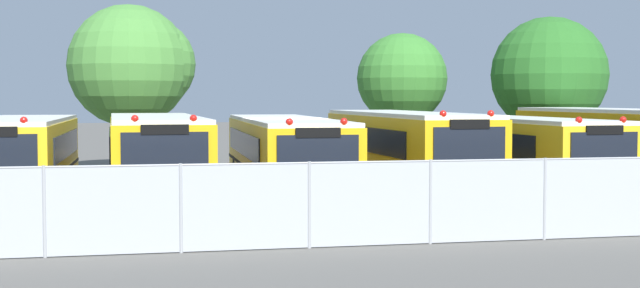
{
  "coord_description": "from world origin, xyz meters",
  "views": [
    {
      "loc": [
        -4.3,
        -26.05,
        3.03
      ],
      "look_at": [
        1.13,
        0.0,
        1.6
      ],
      "focal_mm": 48.97,
      "sensor_mm": 36.0,
      "label": 1
    }
  ],
  "objects_px": {
    "school_bus_3": "(284,153)",
    "school_bus_5": "(512,150)",
    "tree_3": "(548,75)",
    "school_bus_4": "(404,149)",
    "tree_1": "(135,65)",
    "school_bus_1": "(22,156)",
    "tree_2": "(405,80)",
    "school_bus_2": "(155,153)",
    "school_bus_6": "(621,145)"
  },
  "relations": [
    {
      "from": "school_bus_4",
      "to": "tree_2",
      "type": "xyz_separation_m",
      "value": [
        3.23,
        10.28,
        2.35
      ]
    },
    {
      "from": "school_bus_2",
      "to": "school_bus_3",
      "type": "xyz_separation_m",
      "value": [
        3.88,
        -0.01,
        -0.04
      ]
    },
    {
      "from": "school_bus_3",
      "to": "tree_3",
      "type": "relative_size",
      "value": 1.8
    },
    {
      "from": "school_bus_3",
      "to": "tree_2",
      "type": "distance_m",
      "value": 12.41
    },
    {
      "from": "school_bus_5",
      "to": "tree_1",
      "type": "height_order",
      "value": "tree_1"
    },
    {
      "from": "school_bus_2",
      "to": "school_bus_3",
      "type": "bearing_deg",
      "value": 178.18
    },
    {
      "from": "school_bus_1",
      "to": "tree_1",
      "type": "height_order",
      "value": "tree_1"
    },
    {
      "from": "tree_2",
      "to": "tree_3",
      "type": "bearing_deg",
      "value": -19.61
    },
    {
      "from": "school_bus_3",
      "to": "tree_2",
      "type": "xyz_separation_m",
      "value": [
        6.95,
        9.99,
        2.44
      ]
    },
    {
      "from": "school_bus_4",
      "to": "tree_1",
      "type": "relative_size",
      "value": 1.57
    },
    {
      "from": "school_bus_4",
      "to": "tree_3",
      "type": "height_order",
      "value": "tree_3"
    },
    {
      "from": "school_bus_1",
      "to": "school_bus_2",
      "type": "relative_size",
      "value": 0.9
    },
    {
      "from": "tree_3",
      "to": "school_bus_1",
      "type": "bearing_deg",
      "value": -158.17
    },
    {
      "from": "tree_2",
      "to": "tree_3",
      "type": "distance_m",
      "value": 6.02
    },
    {
      "from": "tree_1",
      "to": "tree_3",
      "type": "distance_m",
      "value": 17.13
    },
    {
      "from": "school_bus_5",
      "to": "school_bus_6",
      "type": "bearing_deg",
      "value": 179.61
    },
    {
      "from": "school_bus_2",
      "to": "tree_3",
      "type": "height_order",
      "value": "tree_3"
    },
    {
      "from": "school_bus_2",
      "to": "school_bus_5",
      "type": "bearing_deg",
      "value": 178.24
    },
    {
      "from": "school_bus_1",
      "to": "tree_2",
      "type": "distance_m",
      "value": 17.92
    },
    {
      "from": "tree_1",
      "to": "tree_2",
      "type": "relative_size",
      "value": 1.16
    },
    {
      "from": "school_bus_3",
      "to": "tree_1",
      "type": "distance_m",
      "value": 10.85
    },
    {
      "from": "school_bus_6",
      "to": "tree_1",
      "type": "xyz_separation_m",
      "value": [
        -15.81,
        9.36,
        2.84
      ]
    },
    {
      "from": "school_bus_1",
      "to": "school_bus_4",
      "type": "height_order",
      "value": "school_bus_4"
    },
    {
      "from": "school_bus_6",
      "to": "tree_1",
      "type": "distance_m",
      "value": 18.59
    },
    {
      "from": "tree_1",
      "to": "tree_3",
      "type": "xyz_separation_m",
      "value": [
        17.06,
        -1.47,
        -0.32
      ]
    },
    {
      "from": "school_bus_1",
      "to": "tree_2",
      "type": "bearing_deg",
      "value": -144.53
    },
    {
      "from": "school_bus_1",
      "to": "school_bus_3",
      "type": "xyz_separation_m",
      "value": [
        7.63,
        0.14,
        -0.02
      ]
    },
    {
      "from": "school_bus_3",
      "to": "tree_3",
      "type": "bearing_deg",
      "value": -146.49
    },
    {
      "from": "school_bus_3",
      "to": "school_bus_6",
      "type": "distance_m",
      "value": 11.36
    },
    {
      "from": "tree_1",
      "to": "tree_2",
      "type": "distance_m",
      "value": 11.42
    },
    {
      "from": "school_bus_5",
      "to": "school_bus_6",
      "type": "relative_size",
      "value": 1.02
    },
    {
      "from": "tree_1",
      "to": "tree_2",
      "type": "xyz_separation_m",
      "value": [
        11.4,
        0.55,
        -0.52
      ]
    },
    {
      "from": "school_bus_5",
      "to": "school_bus_4",
      "type": "bearing_deg",
      "value": 2.87
    },
    {
      "from": "school_bus_5",
      "to": "school_bus_6",
      "type": "xyz_separation_m",
      "value": [
        3.91,
        0.08,
        0.12
      ]
    },
    {
      "from": "school_bus_2",
      "to": "tree_1",
      "type": "distance_m",
      "value": 9.89
    },
    {
      "from": "school_bus_2",
      "to": "school_bus_3",
      "type": "distance_m",
      "value": 3.89
    },
    {
      "from": "school_bus_3",
      "to": "tree_3",
      "type": "distance_m",
      "value": 15.16
    },
    {
      "from": "school_bus_3",
      "to": "tree_1",
      "type": "bearing_deg",
      "value": -63.55
    },
    {
      "from": "tree_1",
      "to": "tree_2",
      "type": "height_order",
      "value": "tree_1"
    },
    {
      "from": "school_bus_4",
      "to": "school_bus_5",
      "type": "bearing_deg",
      "value": -176.82
    },
    {
      "from": "school_bus_1",
      "to": "tree_3",
      "type": "relative_size",
      "value": 1.44
    },
    {
      "from": "school_bus_3",
      "to": "school_bus_5",
      "type": "distance_m",
      "value": 7.45
    },
    {
      "from": "school_bus_1",
      "to": "tree_2",
      "type": "relative_size",
      "value": 1.6
    },
    {
      "from": "school_bus_5",
      "to": "tree_2",
      "type": "height_order",
      "value": "tree_2"
    },
    {
      "from": "school_bus_1",
      "to": "tree_3",
      "type": "bearing_deg",
      "value": -157.48
    },
    {
      "from": "school_bus_2",
      "to": "tree_2",
      "type": "bearing_deg",
      "value": -139.06
    },
    {
      "from": "tree_2",
      "to": "tree_3",
      "type": "height_order",
      "value": "tree_3"
    },
    {
      "from": "school_bus_6",
      "to": "school_bus_3",
      "type": "bearing_deg",
      "value": -1.15
    },
    {
      "from": "school_bus_6",
      "to": "tree_3",
      "type": "xyz_separation_m",
      "value": [
        1.26,
        7.89,
        2.52
      ]
    },
    {
      "from": "school_bus_1",
      "to": "school_bus_6",
      "type": "bearing_deg",
      "value": -178.64
    }
  ]
}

